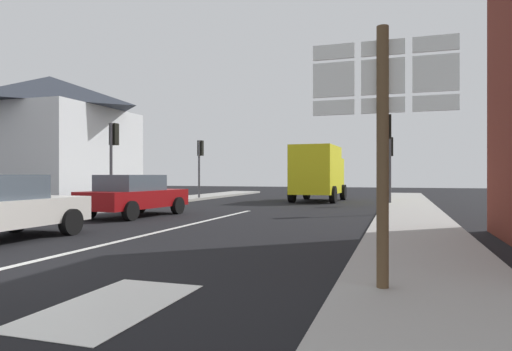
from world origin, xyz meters
TOP-DOWN VIEW (x-y plane):
  - ground_plane at (0.00, 10.00)m, footprint 80.00×80.00m
  - sidewalk_right at (6.24, 8.00)m, footprint 2.24×44.00m
  - sidewalk_left at (-6.24, 8.00)m, footprint 2.24×44.00m
  - lane_centre_stripe at (0.00, 6.00)m, footprint 0.16×12.00m
  - lane_turn_arrow at (2.82, -1.00)m, footprint 1.20×2.20m
  - clapboard_house_left at (-12.37, 14.61)m, footprint 7.74×8.26m
  - sedan_far at (-3.07, 8.46)m, footprint 2.28×4.35m
  - delivery_truck at (1.53, 19.53)m, footprint 2.62×5.07m
  - route_sign_post at (5.67, 0.20)m, footprint 1.66×0.14m
  - traffic_light_near_left at (-5.42, 10.53)m, footprint 0.30×0.49m
  - traffic_light_far_right at (5.42, 17.23)m, footprint 0.30×0.49m
  - traffic_light_far_left at (-5.42, 18.99)m, footprint 0.30×0.49m
  - traffic_light_near_right at (5.42, 12.06)m, footprint 0.30×0.49m

SIDE VIEW (x-z plane):
  - ground_plane at x=0.00m, z-range 0.00..0.00m
  - lane_centre_stripe at x=0.00m, z-range 0.00..0.01m
  - lane_turn_arrow at x=2.82m, z-range 0.00..0.01m
  - sidewalk_right at x=6.24m, z-range 0.00..0.14m
  - sidewalk_left at x=-6.24m, z-range 0.00..0.14m
  - sedan_far at x=-3.07m, z-range 0.03..1.50m
  - delivery_truck at x=1.53m, z-range 0.13..3.18m
  - route_sign_post at x=5.67m, z-range 0.40..3.60m
  - traffic_light_far_right at x=5.42m, z-range 0.79..4.07m
  - traffic_light_far_left at x=-5.42m, z-range 0.85..4.37m
  - traffic_light_near_left at x=-5.42m, z-range 0.87..4.47m
  - traffic_light_near_right at x=5.42m, z-range 0.89..4.61m
  - clapboard_house_left at x=-12.37m, z-range 0.04..6.91m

